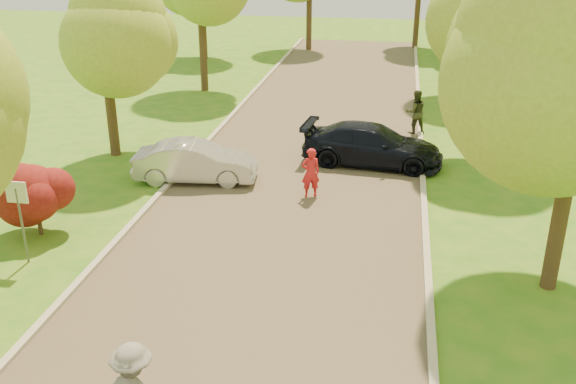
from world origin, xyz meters
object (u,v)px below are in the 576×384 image
Objects in this scene: silver_sedan at (195,162)px; person_striped at (310,173)px; street_sign at (19,205)px; person_olive at (415,112)px; dark_sedan at (372,145)px.

person_striped reaches higher than silver_sedan.
silver_sedan is at bearing 67.41° from street_sign.
person_olive is at bearing -135.79° from person_striped.
street_sign reaches higher than person_striped.
person_striped reaches higher than dark_sedan.
silver_sedan is 2.25× the size of person_olive.
street_sign is 0.55× the size of silver_sedan.
person_striped is 0.90× the size of person_olive.
silver_sedan is 9.61m from person_olive.
silver_sedan is 2.51× the size of person_striped.
street_sign is 6.57m from silver_sedan.
person_olive is (7.10, 6.48, 0.23)m from silver_sedan.
person_striped is at bearing 39.92° from street_sign.
street_sign is 0.45× the size of dark_sedan.
person_olive reaches higher than dark_sedan.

